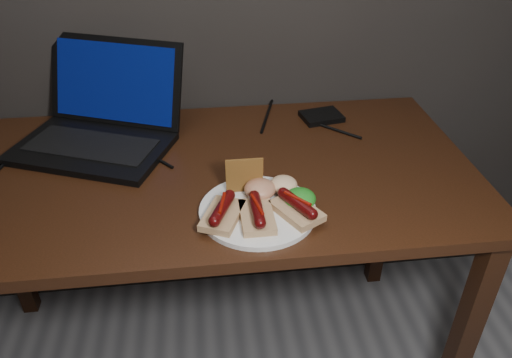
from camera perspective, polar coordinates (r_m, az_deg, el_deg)
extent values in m
cube|color=#37190D|center=(1.27, -6.75, 0.56)|extent=(1.40, 0.70, 0.03)
cube|color=#37190D|center=(1.45, 22.49, -16.87)|extent=(0.05, 0.05, 0.72)
cube|color=#37190D|center=(1.86, -26.69, -5.47)|extent=(0.05, 0.05, 0.72)
cube|color=#37190D|center=(1.84, 14.50, -2.82)|extent=(0.05, 0.05, 0.72)
cube|color=black|center=(1.39, -18.26, 3.36)|extent=(0.46, 0.38, 0.02)
cube|color=black|center=(1.39, -18.34, 3.73)|extent=(0.36, 0.25, 0.00)
cube|color=black|center=(1.47, -15.82, 10.71)|extent=(0.40, 0.23, 0.23)
cube|color=#070D4D|center=(1.47, -15.82, 10.71)|extent=(0.36, 0.20, 0.20)
cube|color=black|center=(1.50, 7.49, 7.11)|extent=(0.13, 0.11, 0.02)
cylinder|color=black|center=(1.33, -12.00, 2.69)|extent=(0.12, 0.14, 0.01)
cylinder|color=black|center=(1.51, 1.27, 7.29)|extent=(0.07, 0.21, 0.01)
cylinder|color=black|center=(1.44, 9.49, 5.44)|extent=(0.11, 0.10, 0.01)
cylinder|color=black|center=(1.46, -25.86, 2.78)|extent=(0.04, 0.20, 0.01)
cylinder|color=white|center=(1.10, 0.19, -3.63)|extent=(0.26, 0.26, 0.01)
cube|color=tan|center=(1.07, -3.84, -4.18)|extent=(0.11, 0.13, 0.02)
cylinder|color=#510509|center=(1.05, -3.88, -3.30)|extent=(0.06, 0.10, 0.02)
sphere|color=#510509|center=(1.02, -4.79, -4.84)|extent=(0.03, 0.02, 0.02)
sphere|color=#510509|center=(1.09, -3.04, -1.86)|extent=(0.02, 0.02, 0.02)
cylinder|color=#6F0D05|center=(1.05, -3.91, -2.75)|extent=(0.02, 0.07, 0.01)
cube|color=tan|center=(1.06, 0.12, -4.34)|extent=(0.07, 0.12, 0.02)
cylinder|color=#510509|center=(1.05, 0.12, -3.46)|extent=(0.03, 0.10, 0.02)
sphere|color=#510509|center=(1.01, 0.48, -5.07)|extent=(0.03, 0.02, 0.02)
sphere|color=#510509|center=(1.09, -0.20, -1.96)|extent=(0.03, 0.02, 0.02)
cylinder|color=#6F0D05|center=(1.04, 0.12, -2.91)|extent=(0.02, 0.07, 0.01)
cube|color=tan|center=(1.08, 4.68, -3.64)|extent=(0.12, 0.13, 0.02)
cylinder|color=#510509|center=(1.07, 4.73, -2.77)|extent=(0.07, 0.09, 0.02)
sphere|color=#510509|center=(1.04, 6.43, -4.01)|extent=(0.03, 0.02, 0.02)
sphere|color=#510509|center=(1.10, 3.13, -1.59)|extent=(0.03, 0.02, 0.02)
cylinder|color=#6F0D05|center=(1.06, 4.76, -2.23)|extent=(0.05, 0.06, 0.01)
cube|color=#995F2A|center=(1.13, -1.33, 0.42)|extent=(0.09, 0.01, 0.08)
ellipsoid|color=#136113|center=(1.10, 5.07, -2.23)|extent=(0.07, 0.07, 0.04)
ellipsoid|color=#A72110|center=(1.12, 0.45, -1.15)|extent=(0.07, 0.07, 0.04)
ellipsoid|color=beige|center=(1.14, 3.16, -0.65)|extent=(0.06, 0.06, 0.04)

